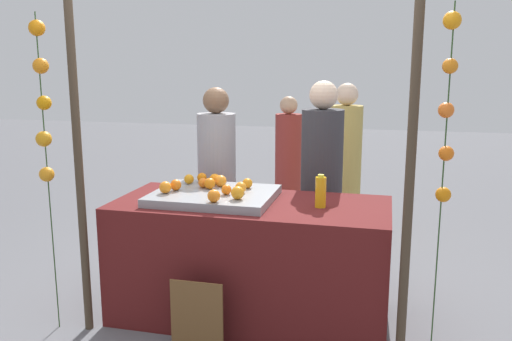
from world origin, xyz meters
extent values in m
plane|color=slate|center=(0.00, 0.00, 0.00)|extent=(24.00, 24.00, 0.00)
cube|color=#5B1919|center=(0.00, 0.00, 0.43)|extent=(1.95, 0.87, 0.86)
cube|color=gray|center=(-0.28, 0.00, 0.89)|extent=(0.86, 0.69, 0.06)
sphere|color=orange|center=(-0.33, 0.07, 0.96)|extent=(0.08, 0.08, 0.08)
sphere|color=orange|center=(-0.05, -0.17, 0.97)|extent=(0.09, 0.09, 0.09)
sphere|color=orange|center=(-0.39, 0.10, 0.96)|extent=(0.07, 0.07, 0.07)
sphere|color=orange|center=(-0.59, -0.13, 0.96)|extent=(0.09, 0.09, 0.09)
sphere|color=orange|center=(-0.07, 0.16, 0.96)|extent=(0.08, 0.08, 0.08)
sphere|color=orange|center=(-0.08, 0.01, 0.96)|extent=(0.08, 0.08, 0.08)
sphere|color=orange|center=(-0.46, 0.27, 0.96)|extent=(0.07, 0.07, 0.07)
sphere|color=orange|center=(-0.34, 0.23, 0.96)|extent=(0.08, 0.08, 0.08)
sphere|color=orange|center=(-0.56, -0.03, 0.96)|extent=(0.08, 0.08, 0.08)
sphere|color=orange|center=(-0.18, -0.28, 0.96)|extent=(0.09, 0.09, 0.09)
sphere|color=orange|center=(-0.28, 0.17, 0.96)|extent=(0.09, 0.09, 0.09)
sphere|color=orange|center=(-0.54, 0.19, 0.96)|extent=(0.08, 0.08, 0.08)
sphere|color=orange|center=(-0.16, -0.06, 0.96)|extent=(0.07, 0.07, 0.07)
cylinder|color=gold|center=(0.50, -0.01, 0.97)|extent=(0.08, 0.08, 0.21)
cylinder|color=yellow|center=(0.50, -0.01, 1.08)|extent=(0.04, 0.04, 0.02)
cube|color=brown|center=(-0.20, -0.61, 0.24)|extent=(0.35, 0.01, 0.50)
cube|color=black|center=(-0.20, -0.59, 0.24)|extent=(0.32, 0.02, 0.48)
cylinder|color=#99999E|center=(-0.49, 0.73, 0.71)|extent=(0.33, 0.33, 1.41)
sphere|color=brown|center=(-0.49, 0.73, 1.52)|extent=(0.22, 0.22, 0.22)
cylinder|color=#333338|center=(0.41, 0.72, 0.73)|extent=(0.34, 0.34, 1.47)
sphere|color=beige|center=(0.41, 0.72, 1.58)|extent=(0.23, 0.23, 0.23)
cylinder|color=tan|center=(0.51, 1.82, 0.71)|extent=(0.33, 0.33, 1.42)
sphere|color=beige|center=(0.51, 1.82, 1.53)|extent=(0.22, 0.22, 0.22)
cylinder|color=maroon|center=(-0.17, 2.33, 0.64)|extent=(0.30, 0.30, 1.28)
sphere|color=tan|center=(-0.17, 2.33, 1.38)|extent=(0.20, 0.20, 0.20)
cylinder|color=#473828|center=(-1.05, -0.47, 1.12)|extent=(0.06, 0.06, 2.25)
cylinder|color=#473828|center=(1.05, -0.47, 1.12)|extent=(0.06, 0.06, 2.25)
cylinder|color=#2D4C23|center=(-1.27, -0.51, 1.07)|extent=(0.01, 0.01, 2.15)
sphere|color=orange|center=(-1.27, -0.50, 2.05)|extent=(0.10, 0.10, 0.10)
sphere|color=orange|center=(-1.26, -0.50, 1.81)|extent=(0.10, 0.10, 0.10)
sphere|color=orange|center=(-1.26, -0.50, 1.57)|extent=(0.10, 0.10, 0.10)
sphere|color=orange|center=(-1.28, -0.51, 1.34)|extent=(0.10, 0.10, 0.10)
sphere|color=orange|center=(-1.27, -0.52, 1.10)|extent=(0.10, 0.10, 0.10)
cylinder|color=#2D4C23|center=(1.23, -0.47, 1.07)|extent=(0.01, 0.01, 2.15)
sphere|color=orange|center=(1.22, -0.47, 2.05)|extent=(0.10, 0.10, 0.10)
sphere|color=orange|center=(1.23, -0.48, 1.81)|extent=(0.08, 0.08, 0.08)
sphere|color=orange|center=(1.22, -0.46, 1.57)|extent=(0.09, 0.09, 0.09)
sphere|color=orange|center=(1.24, -0.48, 1.34)|extent=(0.08, 0.08, 0.08)
sphere|color=orange|center=(1.24, -0.47, 1.10)|extent=(0.09, 0.09, 0.09)
camera|label=1|loc=(0.92, -3.53, 1.82)|focal=37.21mm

